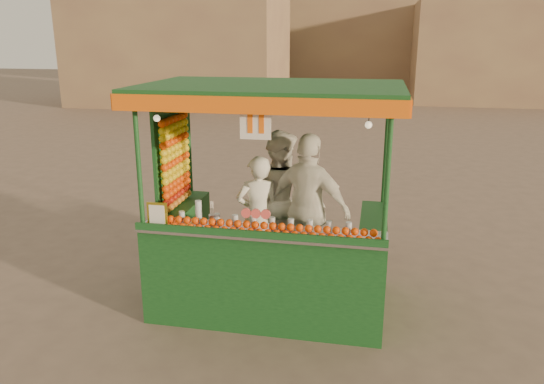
% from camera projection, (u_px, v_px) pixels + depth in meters
% --- Properties ---
extents(ground, '(90.00, 90.00, 0.00)m').
position_uv_depth(ground, '(301.00, 310.00, 6.63)').
color(ground, brown).
rests_on(ground, ground).
extents(building_left, '(10.00, 6.00, 6.00)m').
position_uv_depth(building_left, '(181.00, 42.00, 26.28)').
color(building_left, '#937A53').
rests_on(building_left, ground).
extents(building_right, '(9.00, 6.00, 5.00)m').
position_uv_depth(building_right, '(504.00, 52.00, 27.18)').
color(building_right, '#937A53').
rests_on(building_right, ground).
extents(building_center, '(14.00, 7.00, 7.00)m').
position_uv_depth(building_center, '(338.00, 33.00, 34.23)').
color(building_center, '#937A53').
rests_on(building_center, ground).
extents(juice_cart, '(3.04, 1.97, 2.76)m').
position_uv_depth(juice_cart, '(264.00, 240.00, 6.49)').
color(juice_cart, '#113E19').
rests_on(juice_cart, ground).
extents(vendor_left, '(0.67, 0.57, 1.55)m').
position_uv_depth(vendor_left, '(258.00, 215.00, 6.75)').
color(vendor_left, white).
rests_on(vendor_left, ground).
extents(vendor_middle, '(1.12, 1.09, 1.82)m').
position_uv_depth(vendor_middle, '(280.00, 198.00, 7.01)').
color(vendor_middle, silver).
rests_on(vendor_middle, ground).
extents(vendor_right, '(1.18, 0.80, 1.86)m').
position_uv_depth(vendor_right, '(309.00, 208.00, 6.53)').
color(vendor_right, white).
rests_on(vendor_right, ground).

